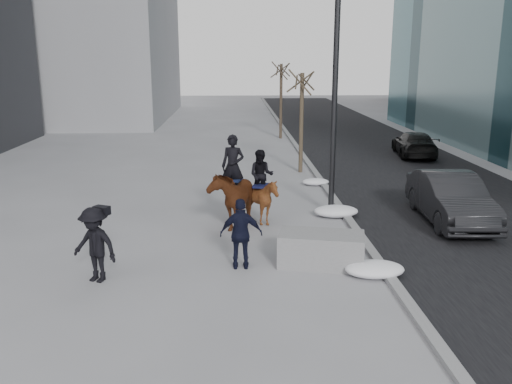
{
  "coord_description": "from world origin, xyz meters",
  "views": [
    {
      "loc": [
        -0.59,
        -12.89,
        5.04
      ],
      "look_at": [
        0.0,
        1.2,
        1.5
      ],
      "focal_mm": 38.0,
      "sensor_mm": 36.0,
      "label": 1
    }
  ],
  "objects_px": {
    "planter": "(321,249)",
    "mounted_left": "(233,193)",
    "car_near": "(451,198)",
    "mounted_right": "(261,195)"
  },
  "relations": [
    {
      "from": "mounted_left",
      "to": "car_near",
      "type": "bearing_deg",
      "value": 1.49
    },
    {
      "from": "planter",
      "to": "mounted_left",
      "type": "bearing_deg",
      "value": 123.39
    },
    {
      "from": "planter",
      "to": "car_near",
      "type": "distance_m",
      "value": 5.76
    },
    {
      "from": "mounted_left",
      "to": "mounted_right",
      "type": "relative_size",
      "value": 1.22
    },
    {
      "from": "mounted_left",
      "to": "planter",
      "type": "bearing_deg",
      "value": -56.61
    },
    {
      "from": "car_near",
      "to": "planter",
      "type": "bearing_deg",
      "value": -140.19
    },
    {
      "from": "car_near",
      "to": "mounted_right",
      "type": "bearing_deg",
      "value": -177.85
    },
    {
      "from": "car_near",
      "to": "mounted_left",
      "type": "relative_size",
      "value": 1.66
    },
    {
      "from": "mounted_left",
      "to": "mounted_right",
      "type": "bearing_deg",
      "value": 15.84
    },
    {
      "from": "planter",
      "to": "mounted_right",
      "type": "height_order",
      "value": "mounted_right"
    }
  ]
}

